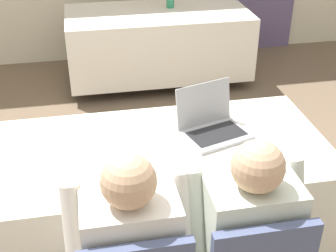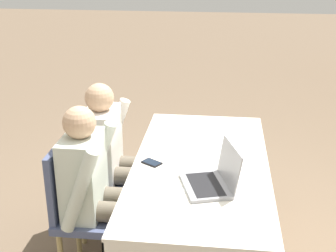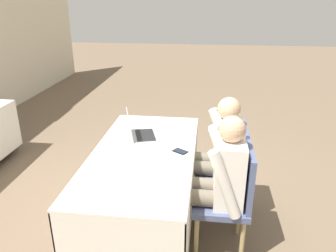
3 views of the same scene
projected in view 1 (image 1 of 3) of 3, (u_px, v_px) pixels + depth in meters
The scene contains 9 objects.
ground_plane at pixel (161, 248), 2.80m from camera, with size 24.00×24.00×0.00m, color brown.
conference_table_near at pixel (160, 173), 2.51m from camera, with size 1.76×0.87×0.72m.
conference_table_far at pixel (158, 28), 4.58m from camera, with size 1.76×0.87×0.72m.
laptop at pixel (213, 126), 2.52m from camera, with size 0.40×0.37×0.25m.
cell_phone at pixel (180, 182), 2.17m from camera, with size 0.13×0.15×0.01m.
paper_beside_laptop at pixel (210, 135), 2.53m from camera, with size 0.24×0.32×0.00m.
paper_centre_table at pixel (65, 144), 2.45m from camera, with size 0.24×0.32×0.00m.
person_checkered_shirt at pixel (131, 251), 1.88m from camera, with size 0.50×0.52×1.17m.
person_white_shirt at pixel (242, 235), 1.96m from camera, with size 0.50×0.52×1.17m.
Camera 1 is at (-0.35, -2.01, 2.05)m, focal length 50.00 mm.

